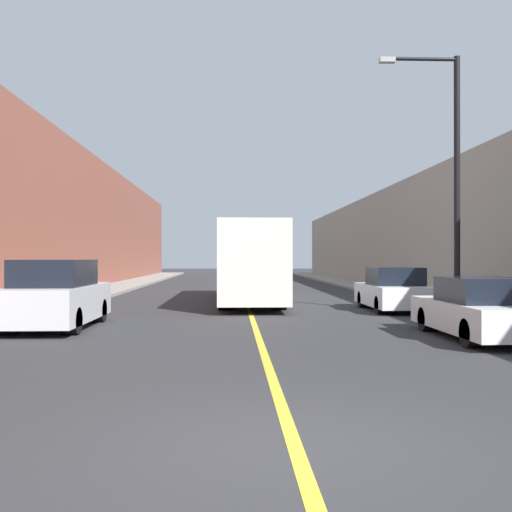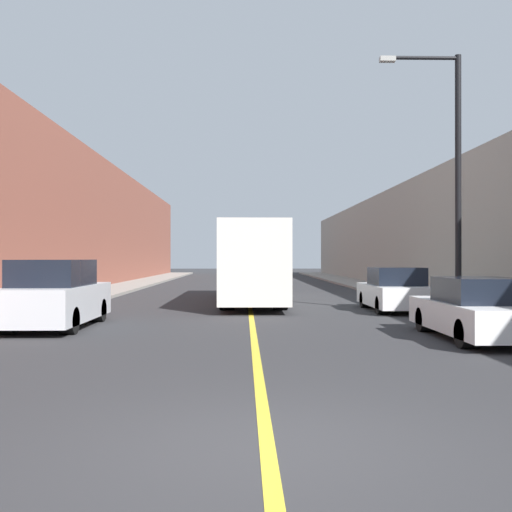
% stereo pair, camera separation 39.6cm
% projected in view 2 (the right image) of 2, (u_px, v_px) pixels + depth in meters
% --- Properties ---
extents(ground_plane, '(200.00, 200.00, 0.00)m').
position_uv_depth(ground_plane, '(268.00, 448.00, 5.91)').
color(ground_plane, '#2D2D30').
extents(sidewalk_left, '(2.68, 72.00, 0.15)m').
position_uv_depth(sidewalk_left, '(119.00, 288.00, 35.75)').
color(sidewalk_left, gray).
rests_on(sidewalk_left, ground).
extents(sidewalk_right, '(2.68, 72.00, 0.15)m').
position_uv_depth(sidewalk_right, '(376.00, 288.00, 36.06)').
color(sidewalk_right, gray).
rests_on(sidewalk_right, ground).
extents(building_row_left, '(4.00, 72.00, 8.21)m').
position_uv_depth(building_row_left, '(63.00, 221.00, 35.70)').
color(building_row_left, brown).
rests_on(building_row_left, ground).
extents(building_row_right, '(4.00, 72.00, 6.32)m').
position_uv_depth(building_row_right, '(431.00, 237.00, 36.14)').
color(building_row_right, gray).
rests_on(building_row_right, ground).
extents(road_center_line, '(0.16, 72.00, 0.01)m').
position_uv_depth(road_center_line, '(248.00, 289.00, 35.90)').
color(road_center_line, gold).
rests_on(road_center_line, ground).
extents(bus, '(2.45, 12.06, 3.19)m').
position_uv_depth(bus, '(252.00, 262.00, 25.34)').
color(bus, silver).
rests_on(bus, ground).
extents(parked_suv_left, '(1.90, 4.72, 1.84)m').
position_uv_depth(parked_suv_left, '(55.00, 296.00, 16.11)').
color(parked_suv_left, silver).
rests_on(parked_suv_left, ground).
extents(car_right_near, '(1.81, 4.61, 1.44)m').
position_uv_depth(car_right_near, '(476.00, 311.00, 13.82)').
color(car_right_near, silver).
rests_on(car_right_near, ground).
extents(car_right_mid, '(1.89, 4.40, 1.55)m').
position_uv_depth(car_right_mid, '(395.00, 291.00, 21.24)').
color(car_right_mid, silver).
rests_on(car_right_mid, ground).
extents(street_lamp_right, '(2.64, 0.24, 8.29)m').
position_uv_depth(street_lamp_right, '(452.00, 166.00, 19.26)').
color(street_lamp_right, black).
rests_on(street_lamp_right, sidewalk_right).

